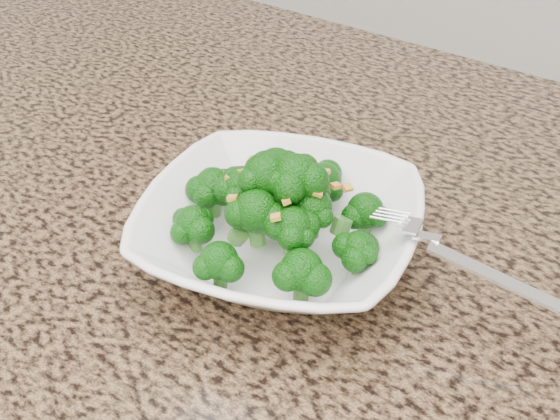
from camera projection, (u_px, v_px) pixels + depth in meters
The scene contains 5 objects.
granite_counter at pixel (166, 245), 0.64m from camera, with size 1.64×1.04×0.03m, color brown.
bowl at pixel (280, 231), 0.59m from camera, with size 0.23×0.23×0.06m, color white.
broccoli_pile at pixel (280, 171), 0.56m from camera, with size 0.20×0.20×0.06m, color #0C4F09, non-canonical shape.
garlic_topping at pixel (280, 133), 0.53m from camera, with size 0.12×0.12×0.01m, color gold, non-canonical shape.
fork at pixel (432, 239), 0.53m from camera, with size 0.17×0.03×0.01m, color silver, non-canonical shape.
Camera 1 is at (0.38, -0.04, 1.29)m, focal length 45.00 mm.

